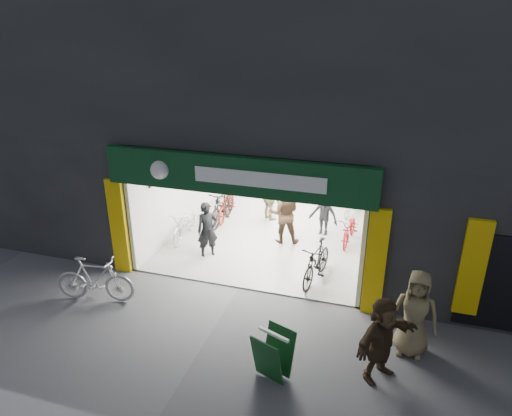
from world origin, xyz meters
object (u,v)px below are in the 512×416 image
at_px(bike_left_front, 185,224).
at_px(bike_right_front, 316,262).
at_px(sandwich_board, 273,354).
at_px(parked_bike, 95,279).
at_px(pedestrian_near, 415,314).

bearing_deg(bike_left_front, bike_right_front, -21.67).
bearing_deg(bike_left_front, sandwich_board, -54.94).
bearing_deg(parked_bike, bike_right_front, -74.06).
bearing_deg(parked_bike, bike_left_front, -19.26).
height_order(bike_left_front, parked_bike, parked_bike).
height_order(bike_right_front, sandwich_board, bike_right_front).
xyz_separation_m(parked_bike, sandwich_board, (4.71, -1.22, -0.05)).
xyz_separation_m(bike_right_front, pedestrian_near, (2.31, -2.14, 0.38)).
distance_m(bike_right_front, pedestrian_near, 3.17).
distance_m(bike_left_front, sandwich_board, 6.41).
bearing_deg(bike_right_front, parked_bike, -143.08).
relative_size(parked_bike, sandwich_board, 1.99).
relative_size(bike_left_front, pedestrian_near, 0.97).
relative_size(bike_right_front, sandwich_board, 1.89).
height_order(bike_left_front, sandwich_board, sandwich_board).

